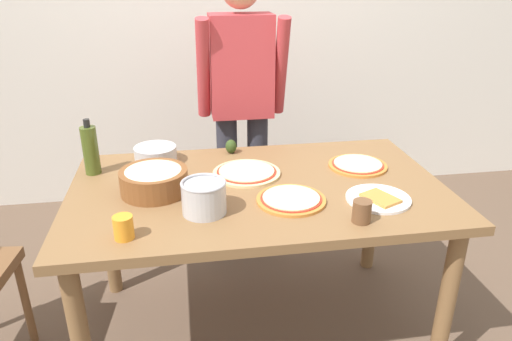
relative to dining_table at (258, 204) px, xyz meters
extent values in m
plane|color=brown|center=(0.00, 0.00, -0.67)|extent=(8.00, 8.00, 0.00)
cube|color=silver|center=(0.00, 1.60, 0.63)|extent=(5.60, 0.10, 2.60)
cube|color=brown|center=(0.00, 0.00, 0.07)|extent=(1.60, 0.96, 0.04)
cylinder|color=brown|center=(0.72, -0.40, -0.31)|extent=(0.07, 0.07, 0.72)
cylinder|color=brown|center=(-0.72, 0.40, -0.31)|extent=(0.07, 0.07, 0.72)
cylinder|color=brown|center=(0.72, 0.40, -0.31)|extent=(0.07, 0.07, 0.72)
cylinder|color=#2D2D38|center=(-0.06, 0.76, -0.24)|extent=(0.12, 0.12, 0.85)
cylinder|color=#2D2D38|center=(0.12, 0.76, -0.24)|extent=(0.12, 0.12, 0.85)
cube|color=#B7383D|center=(0.03, 0.76, 0.46)|extent=(0.34, 0.20, 0.55)
cylinder|color=#B7383D|center=(-0.18, 0.71, 0.46)|extent=(0.07, 0.21, 0.55)
cylinder|color=#B7383D|center=(0.24, 0.71, 0.46)|extent=(0.07, 0.21, 0.55)
cylinder|color=brown|center=(-1.06, 0.07, -0.44)|extent=(0.04, 0.04, 0.45)
cylinder|color=beige|center=(-0.03, 0.13, 0.10)|extent=(0.31, 0.31, 0.01)
cylinder|color=#B22D1E|center=(-0.03, 0.13, 0.10)|extent=(0.27, 0.27, 0.00)
cylinder|color=beige|center=(-0.03, 0.13, 0.11)|extent=(0.25, 0.25, 0.00)
cylinder|color=#C67A33|center=(0.11, -0.17, 0.10)|extent=(0.28, 0.28, 0.01)
cylinder|color=#B22D1E|center=(0.11, -0.17, 0.10)|extent=(0.25, 0.25, 0.00)
cylinder|color=beige|center=(0.11, -0.17, 0.11)|extent=(0.23, 0.23, 0.00)
cylinder|color=#C67A33|center=(0.50, 0.13, 0.10)|extent=(0.27, 0.27, 0.01)
cylinder|color=#B22D1E|center=(0.50, 0.13, 0.10)|extent=(0.24, 0.24, 0.00)
cylinder|color=beige|center=(0.50, 0.13, 0.11)|extent=(0.22, 0.22, 0.00)
cylinder|color=white|center=(0.46, -0.21, 0.10)|extent=(0.26, 0.26, 0.01)
cube|color=#CC8438|center=(0.46, -0.23, 0.11)|extent=(0.15, 0.17, 0.01)
cylinder|color=brown|center=(-0.44, 0.01, 0.14)|extent=(0.28, 0.28, 0.10)
ellipsoid|color=beige|center=(-0.44, 0.01, 0.18)|extent=(0.25, 0.25, 0.05)
cylinder|color=#B7B7BC|center=(-0.44, 0.34, 0.13)|extent=(0.20, 0.20, 0.08)
cylinder|color=#47561E|center=(-0.72, 0.25, 0.20)|extent=(0.07, 0.07, 0.22)
cylinder|color=black|center=(-0.72, 0.25, 0.33)|extent=(0.03, 0.03, 0.04)
cylinder|color=#B7B7BC|center=(-0.24, -0.20, 0.15)|extent=(0.17, 0.17, 0.12)
torus|color=#A5A5AD|center=(-0.24, -0.20, 0.21)|extent=(0.17, 0.17, 0.01)
cylinder|color=orange|center=(-0.53, -0.35, 0.13)|extent=(0.07, 0.07, 0.08)
cylinder|color=brown|center=(0.33, -0.37, 0.13)|extent=(0.07, 0.07, 0.08)
ellipsoid|color=#2D4219|center=(-0.07, 0.40, 0.13)|extent=(0.06, 0.06, 0.07)
camera|label=1|loc=(-0.30, -1.83, 0.97)|focal=33.35mm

